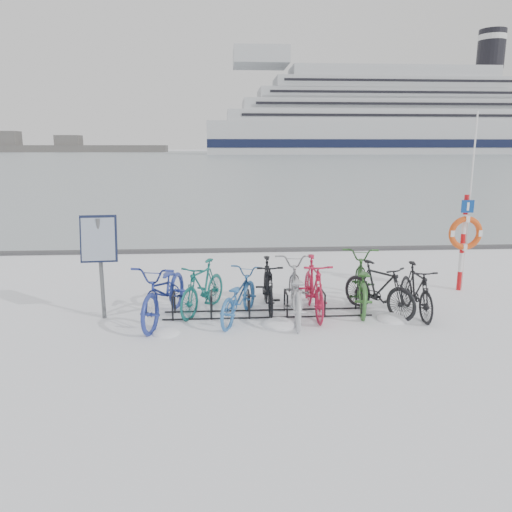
{
  "coord_description": "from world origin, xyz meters",
  "views": [
    {
      "loc": [
        -0.82,
        -9.17,
        3.2
      ],
      "look_at": [
        -0.18,
        0.6,
        1.04
      ],
      "focal_mm": 35.0,
      "sensor_mm": 36.0,
      "label": 1
    }
  ],
  "objects_px": {
    "bike_rack": "(267,306)",
    "cruise_ferry": "(387,121)",
    "lifebuoy_station": "(465,233)",
    "info_board": "(99,245)"
  },
  "relations": [
    {
      "from": "bike_rack",
      "to": "cruise_ferry",
      "type": "bearing_deg",
      "value": 71.41
    },
    {
      "from": "info_board",
      "to": "bike_rack",
      "type": "bearing_deg",
      "value": -4.18
    },
    {
      "from": "bike_rack",
      "to": "cruise_ferry",
      "type": "xyz_separation_m",
      "value": [
        63.02,
        187.34,
        12.42
      ]
    },
    {
      "from": "info_board",
      "to": "lifebuoy_station",
      "type": "bearing_deg",
      "value": 5.69
    },
    {
      "from": "info_board",
      "to": "cruise_ferry",
      "type": "height_order",
      "value": "cruise_ferry"
    },
    {
      "from": "bike_rack",
      "to": "lifebuoy_station",
      "type": "bearing_deg",
      "value": 16.64
    },
    {
      "from": "info_board",
      "to": "lifebuoy_station",
      "type": "height_order",
      "value": "lifebuoy_station"
    },
    {
      "from": "bike_rack",
      "to": "cruise_ferry",
      "type": "height_order",
      "value": "cruise_ferry"
    },
    {
      "from": "bike_rack",
      "to": "cruise_ferry",
      "type": "distance_m",
      "value": 198.05
    },
    {
      "from": "bike_rack",
      "to": "lifebuoy_station",
      "type": "distance_m",
      "value": 4.83
    }
  ]
}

